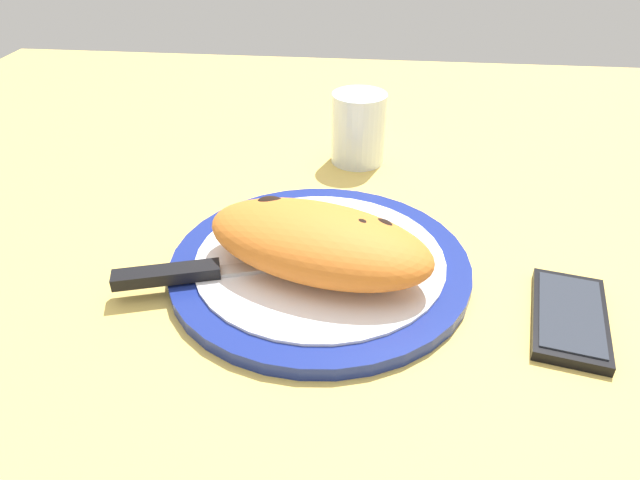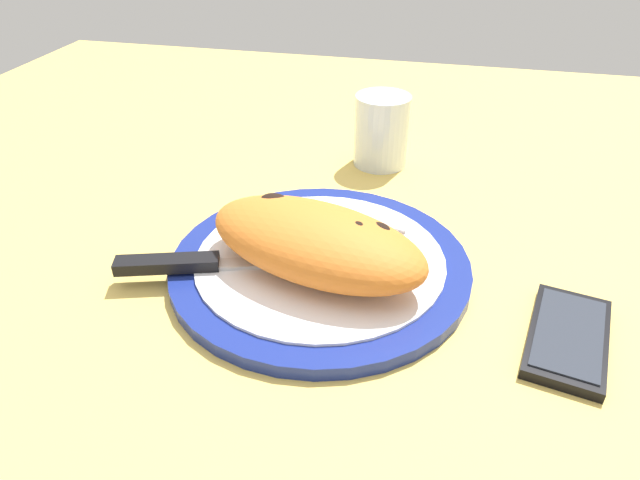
# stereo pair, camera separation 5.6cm
# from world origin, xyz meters

# --- Properties ---
(ground_plane) EXTENTS (1.50, 1.50, 0.03)m
(ground_plane) POSITION_xyz_m (0.00, 0.00, -0.01)
(ground_plane) COLOR #DBB756
(plate) EXTENTS (0.30, 0.30, 0.02)m
(plate) POSITION_xyz_m (0.00, 0.00, 0.01)
(plate) COLOR navy
(plate) RESTS_ON ground_plane
(calzone) EXTENTS (0.24, 0.17, 0.06)m
(calzone) POSITION_xyz_m (0.00, 0.02, 0.05)
(calzone) COLOR orange
(calzone) RESTS_ON plate
(fork) EXTENTS (0.15, 0.04, 0.00)m
(fork) POSITION_xyz_m (0.01, -0.08, 0.02)
(fork) COLOR silver
(fork) RESTS_ON plate
(knife) EXTENTS (0.24, 0.09, 0.01)m
(knife) POSITION_xyz_m (0.10, 0.04, 0.02)
(knife) COLOR silver
(knife) RESTS_ON plate
(smartphone) EXTENTS (0.09, 0.13, 0.01)m
(smartphone) POSITION_xyz_m (-0.23, 0.05, 0.01)
(smartphone) COLOR black
(smartphone) RESTS_ON ground_plane
(water_glass) EXTENTS (0.07, 0.07, 0.09)m
(water_glass) POSITION_xyz_m (-0.02, -0.26, 0.04)
(water_glass) COLOR silver
(water_glass) RESTS_ON ground_plane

